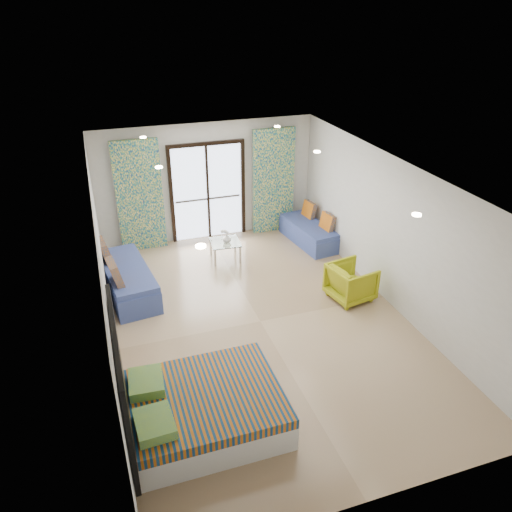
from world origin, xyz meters
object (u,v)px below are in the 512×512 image
object	(u,v)px
coffee_table	(225,244)
armchair	(351,280)
bed	(205,409)
daybed_left	(127,279)
daybed_right	(309,232)

from	to	relation	value
coffee_table	armchair	world-z (taller)	armchair
bed	armchair	distance (m)	4.02
coffee_table	daybed_left	bearing A→B (deg)	-160.53
daybed_left	daybed_right	xyz separation A→B (m)	(4.23, 0.95, -0.05)
daybed_right	armchair	distance (m)	2.49
bed	daybed_right	world-z (taller)	daybed_right
bed	daybed_right	size ratio (longest dim) A/B	1.13
bed	daybed_right	distance (m)	5.91
daybed_left	armchair	bearing A→B (deg)	-28.23
coffee_table	daybed_right	bearing A→B (deg)	5.00
daybed_right	armchair	world-z (taller)	daybed_right
coffee_table	armchair	distance (m)	2.93
bed	daybed_left	size ratio (longest dim) A/B	0.95
daybed_right	coffee_table	world-z (taller)	daybed_right
coffee_table	armchair	xyz separation A→B (m)	(1.82, -2.29, 0.02)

